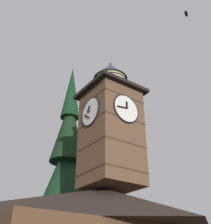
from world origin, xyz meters
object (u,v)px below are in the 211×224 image
Objects in this scene: pine_tree_behind at (65,188)px; flying_bird_high at (186,14)px; clock_tower at (111,125)px; moon at (75,206)px.

pine_tree_behind is 16.85m from flying_bird_high.
clock_tower is at bearing 84.06° from pine_tree_behind.
pine_tree_behind is 10.76× the size of moon.
flying_bird_high is (12.37, 36.23, 6.21)m from moon.
moon is at bearing -121.75° from pine_tree_behind.
clock_tower is 5.12× the size of moon.
flying_bird_high is at bearing 97.02° from pine_tree_behind.
moon is 38.78m from flying_bird_high.
flying_bird_high reaches higher than clock_tower.
clock_tower is 9.57m from flying_bird_high.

